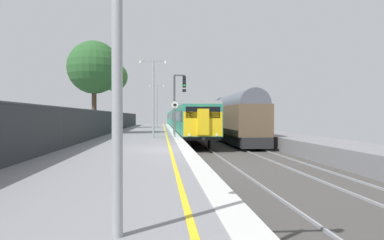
{
  "coord_description": "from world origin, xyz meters",
  "views": [
    {
      "loc": [
        -0.78,
        -16.94,
        1.54
      ],
      "look_at": [
        1.36,
        7.71,
        1.29
      ],
      "focal_mm": 33.41,
      "sensor_mm": 36.0,
      "label": 1
    }
  ],
  "objects_px": {
    "speed_limit_sign": "(175,114)",
    "platform_lamp_far": "(157,103)",
    "platform_lamp_near": "(117,8)",
    "background_tree_left": "(93,69)",
    "freight_train_adjacent_track": "(216,117)",
    "platform_lamp_mid": "(153,92)",
    "signal_gantry": "(177,97)",
    "background_tree_centre": "(113,78)",
    "commuter_train_at_platform": "(179,118)"
  },
  "relations": [
    {
      "from": "speed_limit_sign",
      "to": "platform_lamp_far",
      "type": "height_order",
      "value": "platform_lamp_far"
    },
    {
      "from": "platform_lamp_near",
      "to": "background_tree_left",
      "type": "xyz_separation_m",
      "value": [
        -5.42,
        27.5,
        2.78
      ]
    },
    {
      "from": "freight_train_adjacent_track",
      "to": "platform_lamp_mid",
      "type": "bearing_deg",
      "value": -112.18
    },
    {
      "from": "signal_gantry",
      "to": "speed_limit_sign",
      "type": "height_order",
      "value": "signal_gantry"
    },
    {
      "from": "signal_gantry",
      "to": "background_tree_left",
      "type": "distance_m",
      "value": 7.94
    },
    {
      "from": "speed_limit_sign",
      "to": "platform_lamp_far",
      "type": "xyz_separation_m",
      "value": [
        -1.59,
        20.5,
        1.65
      ]
    },
    {
      "from": "freight_train_adjacent_track",
      "to": "background_tree_left",
      "type": "distance_m",
      "value": 18.12
    },
    {
      "from": "freight_train_adjacent_track",
      "to": "platform_lamp_near",
      "type": "height_order",
      "value": "platform_lamp_near"
    },
    {
      "from": "signal_gantry",
      "to": "background_tree_centre",
      "type": "relative_size",
      "value": 0.59
    },
    {
      "from": "commuter_train_at_platform",
      "to": "platform_lamp_near",
      "type": "xyz_separation_m",
      "value": [
        -3.43,
        -51.36,
        1.66
      ]
    },
    {
      "from": "commuter_train_at_platform",
      "to": "platform_lamp_mid",
      "type": "bearing_deg",
      "value": -96.52
    },
    {
      "from": "background_tree_left",
      "to": "freight_train_adjacent_track",
      "type": "bearing_deg",
      "value": 43.18
    },
    {
      "from": "commuter_train_at_platform",
      "to": "freight_train_adjacent_track",
      "type": "height_order",
      "value": "freight_train_adjacent_track"
    },
    {
      "from": "platform_lamp_far",
      "to": "background_tree_left",
      "type": "distance_m",
      "value": 16.25
    },
    {
      "from": "platform_lamp_near",
      "to": "platform_lamp_far",
      "type": "relative_size",
      "value": 0.85
    },
    {
      "from": "commuter_train_at_platform",
      "to": "platform_lamp_far",
      "type": "xyz_separation_m",
      "value": [
        -3.43,
        -8.71,
        2.11
      ]
    },
    {
      "from": "platform_lamp_mid",
      "to": "background_tree_left",
      "type": "height_order",
      "value": "background_tree_left"
    },
    {
      "from": "freight_train_adjacent_track",
      "to": "platform_lamp_near",
      "type": "xyz_separation_m",
      "value": [
        -7.44,
        -39.56,
        1.42
      ]
    },
    {
      "from": "speed_limit_sign",
      "to": "platform_lamp_mid",
      "type": "xyz_separation_m",
      "value": [
        -1.59,
        -0.83,
        1.61
      ]
    },
    {
      "from": "commuter_train_at_platform",
      "to": "platform_lamp_near",
      "type": "bearing_deg",
      "value": -93.82
    },
    {
      "from": "signal_gantry",
      "to": "platform_lamp_far",
      "type": "bearing_deg",
      "value": 96.67
    },
    {
      "from": "signal_gantry",
      "to": "background_tree_left",
      "type": "bearing_deg",
      "value": 168.13
    },
    {
      "from": "platform_lamp_far",
      "to": "background_tree_left",
      "type": "xyz_separation_m",
      "value": [
        -5.42,
        -15.15,
        2.32
      ]
    },
    {
      "from": "signal_gantry",
      "to": "commuter_train_at_platform",
      "type": "bearing_deg",
      "value": 86.67
    },
    {
      "from": "speed_limit_sign",
      "to": "platform_lamp_near",
      "type": "xyz_separation_m",
      "value": [
        -1.59,
        -22.15,
        1.2
      ]
    },
    {
      "from": "commuter_train_at_platform",
      "to": "signal_gantry",
      "type": "height_order",
      "value": "signal_gantry"
    },
    {
      "from": "background_tree_centre",
      "to": "platform_lamp_near",
      "type": "bearing_deg",
      "value": -82.46
    },
    {
      "from": "speed_limit_sign",
      "to": "background_tree_left",
      "type": "bearing_deg",
      "value": 142.62
    },
    {
      "from": "freight_train_adjacent_track",
      "to": "platform_lamp_far",
      "type": "distance_m",
      "value": 8.27
    },
    {
      "from": "freight_train_adjacent_track",
      "to": "background_tree_centre",
      "type": "bearing_deg",
      "value": 164.05
    },
    {
      "from": "freight_train_adjacent_track",
      "to": "platform_lamp_far",
      "type": "xyz_separation_m",
      "value": [
        -7.44,
        3.09,
        1.87
      ]
    },
    {
      "from": "background_tree_centre",
      "to": "commuter_train_at_platform",
      "type": "bearing_deg",
      "value": 41.23
    },
    {
      "from": "background_tree_left",
      "to": "background_tree_centre",
      "type": "height_order",
      "value": "background_tree_centre"
    },
    {
      "from": "background_tree_left",
      "to": "background_tree_centre",
      "type": "xyz_separation_m",
      "value": [
        -0.32,
        15.82,
        0.9
      ]
    },
    {
      "from": "commuter_train_at_platform",
      "to": "background_tree_centre",
      "type": "xyz_separation_m",
      "value": [
        -9.17,
        -8.03,
        5.34
      ]
    },
    {
      "from": "background_tree_centre",
      "to": "platform_lamp_mid",
      "type": "bearing_deg",
      "value": -75.39
    },
    {
      "from": "commuter_train_at_platform",
      "to": "platform_lamp_mid",
      "type": "height_order",
      "value": "platform_lamp_mid"
    },
    {
      "from": "commuter_train_at_platform",
      "to": "speed_limit_sign",
      "type": "height_order",
      "value": "commuter_train_at_platform"
    },
    {
      "from": "commuter_train_at_platform",
      "to": "background_tree_centre",
      "type": "relative_size",
      "value": 7.36
    },
    {
      "from": "freight_train_adjacent_track",
      "to": "background_tree_left",
      "type": "bearing_deg",
      "value": -136.82
    },
    {
      "from": "signal_gantry",
      "to": "background_tree_centre",
      "type": "bearing_deg",
      "value": 113.88
    },
    {
      "from": "signal_gantry",
      "to": "platform_lamp_mid",
      "type": "bearing_deg",
      "value": -112.87
    },
    {
      "from": "signal_gantry",
      "to": "platform_lamp_mid",
      "type": "distance_m",
      "value": 5.03
    },
    {
      "from": "commuter_train_at_platform",
      "to": "platform_lamp_near",
      "type": "height_order",
      "value": "platform_lamp_near"
    },
    {
      "from": "signal_gantry",
      "to": "background_tree_left",
      "type": "relative_size",
      "value": 0.63
    },
    {
      "from": "commuter_train_at_platform",
      "to": "speed_limit_sign",
      "type": "distance_m",
      "value": 29.27
    },
    {
      "from": "freight_train_adjacent_track",
      "to": "signal_gantry",
      "type": "xyz_separation_m",
      "value": [
        -5.48,
        -13.61,
        1.69
      ]
    },
    {
      "from": "commuter_train_at_platform",
      "to": "platform_lamp_far",
      "type": "bearing_deg",
      "value": -111.5
    },
    {
      "from": "commuter_train_at_platform",
      "to": "background_tree_left",
      "type": "relative_size",
      "value": 7.78
    },
    {
      "from": "platform_lamp_near",
      "to": "commuter_train_at_platform",
      "type": "bearing_deg",
      "value": 86.18
    }
  ]
}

